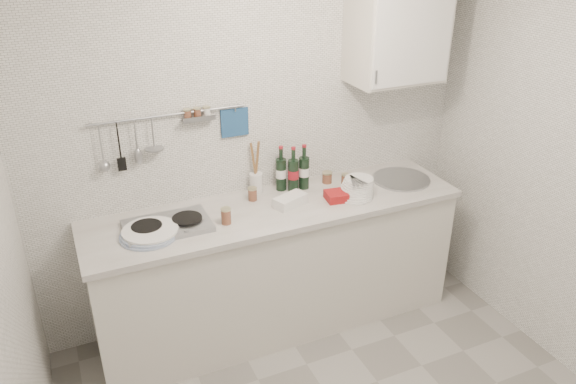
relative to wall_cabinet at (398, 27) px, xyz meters
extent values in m
cube|color=silver|center=(-0.90, 0.18, -0.70)|extent=(3.00, 0.02, 2.50)
cube|color=silver|center=(-2.40, -1.22, -0.70)|extent=(0.02, 2.80, 2.50)
cube|color=silver|center=(-0.90, -0.12, -1.51)|extent=(2.40, 0.60, 0.88)
cube|color=silver|center=(-0.90, -0.12, -1.05)|extent=(2.44, 0.64, 0.04)
cube|color=black|center=(-0.90, -0.10, -1.90)|extent=(2.34, 0.52, 0.10)
cube|color=#93969B|center=(-1.60, -0.12, -1.01)|extent=(0.50, 0.32, 0.03)
cylinder|color=black|center=(-1.72, -0.12, -0.99)|extent=(0.18, 0.18, 0.01)
cylinder|color=black|center=(-1.48, -0.12, -0.99)|extent=(0.18, 0.18, 0.01)
cylinder|color=#93969B|center=(0.05, -0.12, -1.02)|extent=(0.40, 0.40, 0.02)
cylinder|color=#93969B|center=(0.05, -0.12, -1.08)|extent=(0.34, 0.34, 0.10)
cylinder|color=#93969B|center=(-1.47, 0.15, -0.43)|extent=(0.95, 0.02, 0.02)
cube|color=navy|center=(-1.06, 0.17, -0.54)|extent=(0.18, 0.02, 0.18)
cube|color=silver|center=(0.00, 0.01, 0.00)|extent=(0.60, 0.35, 0.70)
cube|color=white|center=(0.00, -0.18, 0.00)|extent=(0.56, 0.01, 0.66)
cylinder|color=#93969B|center=(-0.26, -0.19, -0.25)|extent=(0.01, 0.01, 0.08)
cylinder|color=#4C6EAD|center=(-1.72, -0.18, -1.02)|extent=(0.33, 0.33, 0.01)
cylinder|color=#4C6EAD|center=(-1.72, -0.17, -1.01)|extent=(0.33, 0.33, 0.01)
cylinder|color=#4C6EAD|center=(-1.71, -0.17, -0.99)|extent=(0.32, 0.32, 0.01)
cylinder|color=white|center=(-0.38, -0.22, -1.02)|extent=(0.24, 0.24, 0.01)
cylinder|color=white|center=(-0.38, -0.21, -1.01)|extent=(0.23, 0.23, 0.01)
cylinder|color=white|center=(-0.37, -0.21, -1.00)|extent=(0.23, 0.23, 0.01)
cylinder|color=white|center=(-0.36, -0.21, -0.98)|extent=(0.22, 0.22, 0.01)
cylinder|color=white|center=(-0.36, -0.20, -0.97)|extent=(0.21, 0.21, 0.01)
cylinder|color=white|center=(-0.35, -0.20, -0.96)|extent=(0.21, 0.21, 0.01)
cylinder|color=white|center=(-0.35, -0.19, -0.95)|extent=(0.20, 0.20, 0.01)
cylinder|color=white|center=(-0.34, -0.19, -0.93)|extent=(0.20, 0.20, 0.01)
cylinder|color=white|center=(-0.33, -0.19, -0.92)|extent=(0.19, 0.19, 0.01)
cube|color=white|center=(-0.82, -0.15, -1.00)|extent=(0.24, 0.18, 0.06)
cube|color=#AD1813|center=(-0.51, -0.21, -1.00)|extent=(0.15, 0.15, 0.06)
cylinder|color=white|center=(-0.94, 0.12, -0.96)|extent=(0.09, 0.09, 0.13)
cylinder|color=olive|center=(-0.93, 0.12, -0.80)|extent=(0.03, 0.07, 0.26)
cylinder|color=olive|center=(-0.95, 0.13, -0.81)|extent=(0.04, 0.05, 0.24)
cylinder|color=brown|center=(-1.01, 0.02, -0.99)|extent=(0.06, 0.06, 0.08)
cylinder|color=tan|center=(-1.01, 0.02, -0.95)|extent=(0.06, 0.06, 0.01)
cylinder|color=brown|center=(-0.44, 0.05, -1.00)|extent=(0.07, 0.07, 0.07)
cylinder|color=tan|center=(-0.44, 0.05, -0.96)|extent=(0.07, 0.07, 0.01)
cylinder|color=brown|center=(-0.34, -0.01, -1.00)|extent=(0.05, 0.05, 0.06)
cylinder|color=tan|center=(-0.34, -0.01, -0.96)|extent=(0.06, 0.06, 0.01)
cylinder|color=brown|center=(-1.26, -0.21, -0.98)|extent=(0.06, 0.06, 0.09)
cylinder|color=tan|center=(-1.26, -0.21, -0.93)|extent=(0.06, 0.06, 0.01)
camera|label=1|loc=(-2.13, -3.05, 0.63)|focal=35.00mm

